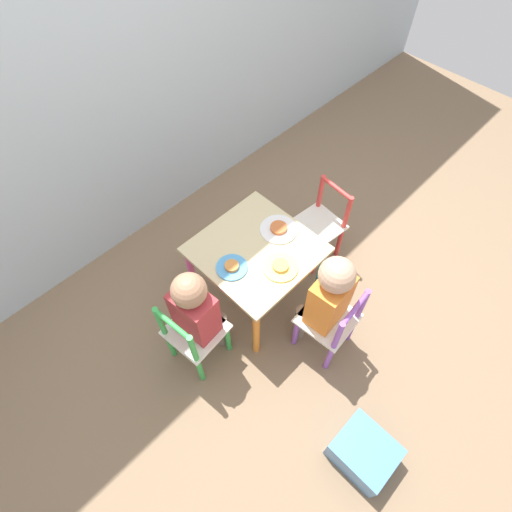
# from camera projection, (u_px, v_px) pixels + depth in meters

# --- Properties ---
(ground_plane) EXTENTS (6.00, 6.00, 0.00)m
(ground_plane) POSITION_uv_depth(u_px,v_px,m) (256.00, 293.00, 2.39)
(ground_plane) COLOR #7F664C
(house_wall) EXTENTS (6.00, 0.06, 2.60)m
(house_wall) POSITION_uv_depth(u_px,v_px,m) (102.00, 8.00, 1.70)
(house_wall) COLOR #B2C1CC
(house_wall) RESTS_ON ground_plane
(kids_table) EXTENTS (0.57, 0.57, 0.45)m
(kids_table) POSITION_uv_depth(u_px,v_px,m) (256.00, 256.00, 2.08)
(kids_table) COLOR beige
(kids_table) RESTS_ON ground_plane
(chair_purple) EXTENTS (0.28, 0.28, 0.52)m
(chair_purple) POSITION_uv_depth(u_px,v_px,m) (331.00, 322.00, 2.00)
(chair_purple) COLOR silver
(chair_purple) RESTS_ON ground_plane
(chair_green) EXTENTS (0.28, 0.28, 0.52)m
(chair_green) POSITION_uv_depth(u_px,v_px,m) (193.00, 335.00, 1.96)
(chair_green) COLOR silver
(chair_green) RESTS_ON ground_plane
(chair_red) EXTENTS (0.28, 0.28, 0.52)m
(chair_red) POSITION_uv_depth(u_px,v_px,m) (320.00, 225.00, 2.36)
(chair_red) COLOR silver
(chair_red) RESTS_ON ground_plane
(child_front) EXTENTS (0.21, 0.22, 0.74)m
(child_front) POSITION_uv_depth(u_px,v_px,m) (326.00, 297.00, 1.87)
(child_front) COLOR #7A6B5B
(child_front) RESTS_ON ground_plane
(child_left) EXTENTS (0.22, 0.21, 0.71)m
(child_left) POSITION_uv_depth(u_px,v_px,m) (198.00, 310.00, 1.85)
(child_left) COLOR #7A6B5B
(child_left) RESTS_ON ground_plane
(plate_front) EXTENTS (0.18, 0.18, 0.03)m
(plate_front) POSITION_uv_depth(u_px,v_px,m) (280.00, 267.00, 1.95)
(plate_front) COLOR #EADB66
(plate_front) RESTS_ON kids_table
(plate_left) EXTENTS (0.16, 0.16, 0.03)m
(plate_left) POSITION_uv_depth(u_px,v_px,m) (232.00, 267.00, 1.95)
(plate_left) COLOR #4C9EE0
(plate_left) RESTS_ON kids_table
(plate_right) EXTENTS (0.20, 0.20, 0.03)m
(plate_right) POSITION_uv_depth(u_px,v_px,m) (279.00, 229.00, 2.09)
(plate_right) COLOR white
(plate_right) RESTS_ON kids_table
(storage_bin) EXTENTS (0.24, 0.26, 0.16)m
(storage_bin) POSITION_uv_depth(u_px,v_px,m) (364.00, 452.00, 1.82)
(storage_bin) COLOR #4C7FB7
(storage_bin) RESTS_ON ground_plane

